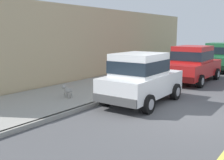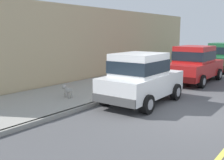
% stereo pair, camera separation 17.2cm
% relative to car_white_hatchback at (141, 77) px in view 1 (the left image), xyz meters
% --- Properties ---
extents(ground_plane, '(80.00, 80.00, 0.00)m').
position_rel_car_white_hatchback_xyz_m(ground_plane, '(2.09, -0.41, -0.98)').
color(ground_plane, '#4C4C4F').
extents(curb, '(0.16, 64.00, 0.14)m').
position_rel_car_white_hatchback_xyz_m(curb, '(-1.11, -0.41, -0.91)').
color(curb, gray).
rests_on(curb, ground).
extents(sidewalk, '(3.60, 64.00, 0.14)m').
position_rel_car_white_hatchback_xyz_m(sidewalk, '(-2.91, -0.41, -0.91)').
color(sidewalk, '#99968E').
rests_on(sidewalk, ground).
extents(car_white_hatchback, '(2.03, 3.84, 1.88)m').
position_rel_car_white_hatchback_xyz_m(car_white_hatchback, '(0.00, 0.00, 0.00)').
color(car_white_hatchback, white).
rests_on(car_white_hatchback, ground).
extents(car_red_sedan, '(2.08, 4.62, 1.92)m').
position_rel_car_white_hatchback_xyz_m(car_red_sedan, '(-0.07, 5.51, 0.01)').
color(car_red_sedan, red).
rests_on(car_red_sedan, ground).
extents(car_green_sedan, '(2.14, 4.66, 1.92)m').
position_rel_car_white_hatchback_xyz_m(car_green_sedan, '(-0.06, 10.97, 0.01)').
color(car_green_sedan, '#23663D').
rests_on(car_green_sedan, ground).
extents(dog_grey, '(0.75, 0.28, 0.49)m').
position_rel_car_white_hatchback_xyz_m(dog_grey, '(-2.45, -1.44, -0.55)').
color(dog_grey, '#999691').
rests_on(dog_grey, sidewalk).
extents(fire_hydrant, '(0.34, 0.24, 0.72)m').
position_rel_car_white_hatchback_xyz_m(fire_hydrant, '(-1.56, 2.32, -0.50)').
color(fire_hydrant, red).
rests_on(fire_hydrant, sidewalk).
extents(building_facade, '(0.50, 20.00, 3.99)m').
position_rel_car_white_hatchback_xyz_m(building_facade, '(-5.01, 4.25, 1.02)').
color(building_facade, tan).
rests_on(building_facade, ground).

